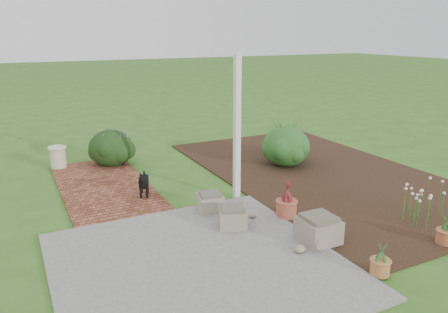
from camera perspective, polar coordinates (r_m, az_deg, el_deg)
name	(u,v)px	position (r m, az deg, el deg)	size (l,w,h in m)	color
ground	(224,202)	(7.64, 0.00, -5.99)	(80.00, 80.00, 0.00)	#335D1D
concrete_patio	(198,264)	(5.72, -3.42, -13.80)	(3.50, 3.50, 0.04)	slate
brick_path	(104,185)	(8.69, -15.41, -3.66)	(1.60, 3.50, 0.04)	#5D2E1D
garden_bed	(320,173)	(9.32, 12.47, -2.14)	(4.00, 7.00, 0.03)	black
veranda_post	(237,129)	(7.48, 1.72, 3.58)	(0.10, 0.10, 2.50)	white
stone_trough_near	(318,230)	(6.28, 12.21, -9.40)	(0.50, 0.50, 0.33)	#726859
stone_trough_mid	(233,218)	(6.59, 1.13, -8.03)	(0.41, 0.41, 0.27)	gray
stone_trough_far	(210,203)	(7.17, -1.84, -6.06)	(0.39, 0.39, 0.26)	gray
black_dog	(144,182)	(7.83, -10.45, -3.25)	(0.28, 0.52, 0.46)	black
cream_ceramic_urn	(58,157)	(10.01, -20.88, -0.09)	(0.33, 0.33, 0.45)	beige
evergreen_shrub	(286,145)	(9.61, 8.10, 1.45)	(1.03, 1.03, 0.88)	#0D3615
agapanthus_clump_back	(287,135)	(10.28, 8.20, 2.85)	(1.14, 1.14, 1.03)	#1A420B
agapanthus_clump_front	(278,139)	(10.57, 7.09, 2.34)	(0.79, 0.79, 0.70)	#173711
pink_flower_patch	(424,202)	(7.47, 24.65, -5.40)	(0.91, 0.91, 0.58)	#113D0F
terracotta_pot_bronze	(286,208)	(7.04, 8.16, -6.69)	(0.33, 0.33, 0.26)	#AA5239
terracotta_pot_small_left	(445,236)	(6.87, 26.90, -9.30)	(0.23, 0.23, 0.19)	#AD5C3A
terracotta_pot_small_right	(380,267)	(5.75, 19.72, -13.42)	(0.23, 0.23, 0.20)	#B26D3C
purple_flowering_bush	(111,147)	(9.91, -14.56, 1.18)	(0.97, 0.97, 0.82)	black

